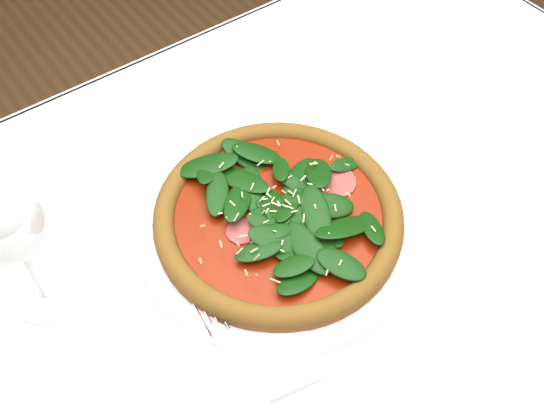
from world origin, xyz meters
TOP-DOWN VIEW (x-y plane):
  - dining_table at (0.00, 0.00)m, footprint 1.21×0.81m
  - plate at (-0.04, 0.01)m, footprint 0.36×0.36m
  - pizza at (-0.04, 0.01)m, footprint 0.38×0.38m
  - wine_glass at (-0.31, 0.09)m, footprint 0.09×0.09m
  - napkin at (-0.18, -0.12)m, footprint 0.18×0.11m
  - fork at (-0.18, -0.09)m, footprint 0.04×0.16m
  - saucer_far at (0.29, 0.31)m, footprint 0.16×0.16m

SIDE VIEW (x-z plane):
  - dining_table at x=0.00m, z-range 0.27..1.02m
  - napkin at x=-0.18m, z-range 0.75..0.76m
  - saucer_far at x=0.29m, z-range 0.75..0.76m
  - plate at x=-0.04m, z-range 0.75..0.77m
  - fork at x=-0.18m, z-range 0.76..0.77m
  - pizza at x=-0.04m, z-range 0.76..0.80m
  - wine_glass at x=-0.31m, z-range 0.79..1.00m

